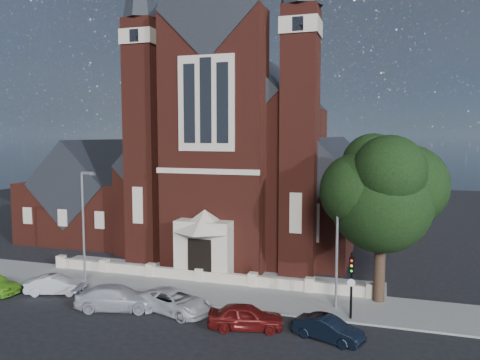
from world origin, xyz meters
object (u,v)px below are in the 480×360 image
object	(u,v)px
street_lamp_left	(84,220)
parish_hall	(100,199)
traffic_signal	(351,277)
car_silver_b	(117,298)
car_navy	(328,329)
church	(259,159)
car_dark_red	(246,317)
car_silver_a	(56,285)
street_lamp_right	(339,236)
street_tree	(383,195)
car_white_suv	(175,302)

from	to	relation	value
street_lamp_left	parish_hall	bearing A→B (deg)	120.02
parish_hall	traffic_signal	distance (m)	31.20
parish_hall	car_silver_b	size ratio (longest dim) A/B	2.42
traffic_signal	car_navy	distance (m)	3.69
traffic_signal	car_silver_b	bearing A→B (deg)	-170.10
church	parish_hall	bearing A→B (deg)	-162.84
car_dark_red	street_lamp_left	bearing A→B (deg)	58.87
parish_hall	car_silver_a	bearing A→B (deg)	-65.39
street_lamp_right	car_dark_red	size ratio (longest dim) A/B	1.94
street_lamp_left	car_dark_red	distance (m)	14.72
street_tree	car_white_suv	world-z (taller)	street_tree
traffic_signal	street_tree	bearing A→B (deg)	64.05
church	traffic_signal	bearing A→B (deg)	-61.80
church	car_silver_a	size ratio (longest dim) A/B	9.09
street_lamp_right	car_silver_a	world-z (taller)	street_lamp_right
church	traffic_signal	distance (m)	23.94
car_silver_a	street_tree	bearing A→B (deg)	-96.88
car_white_suv	car_dark_red	bearing A→B (deg)	-84.14
street_lamp_right	car_dark_red	xyz separation A→B (m)	(-4.53, -4.48, -3.89)
street_lamp_left	car_white_suv	size ratio (longest dim) A/B	1.66
church	traffic_signal	xyz separation A→B (m)	(11.00, -20.52, -5.60)
traffic_signal	car_white_suv	size ratio (longest dim) A/B	0.82
church	car_dark_red	world-z (taller)	church
church	traffic_signal	size ratio (longest dim) A/B	8.72
traffic_signal	car_navy	xyz separation A→B (m)	(-0.93, -2.98, -1.97)
parish_hall	car_white_suv	xyz separation A→B (m)	(16.80, -17.39, -3.33)
car_silver_a	car_silver_b	bearing A→B (deg)	-121.55
street_tree	car_silver_b	xyz separation A→B (m)	(-15.44, -5.70, -6.23)
parish_hall	street_lamp_right	bearing A→B (deg)	-28.22
street_lamp_left	car_white_suv	xyz separation A→B (m)	(8.71, -3.39, -3.92)
church	street_lamp_left	world-z (taller)	church
street_lamp_left	car_navy	size ratio (longest dim) A/B	2.18
traffic_signal	car_silver_b	distance (m)	14.17
car_silver_a	street_lamp_left	bearing A→B (deg)	-27.38
street_lamp_right	car_dark_red	world-z (taller)	street_lamp_right
parish_hall	car_silver_a	distance (m)	18.75
street_lamp_right	car_navy	size ratio (longest dim) A/B	2.18
street_tree	street_lamp_right	size ratio (longest dim) A/B	1.32
church	car_white_suv	size ratio (longest dim) A/B	7.16
parish_hall	car_silver_b	world-z (taller)	parish_hall
car_navy	car_silver_a	bearing A→B (deg)	103.79
church	street_tree	xyz separation A→B (m)	(12.60, -17.23, -1.23)
traffic_signal	car_silver_a	distance (m)	19.45
street_lamp_right	car_navy	world-z (taller)	street_lamp_right
church	car_silver_a	distance (m)	24.44
car_silver_b	car_dark_red	distance (m)	8.41
church	car_silver_b	xyz separation A→B (m)	(-2.84, -22.93, -7.45)
street_tree	street_lamp_right	bearing A→B (deg)	-145.74
car_silver_b	car_white_suv	distance (m)	3.68
street_tree	street_lamp_left	distance (m)	20.71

